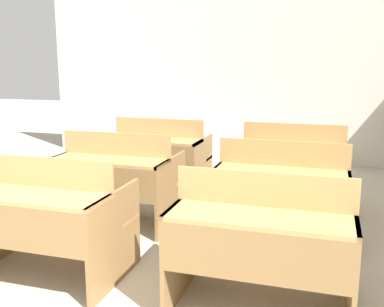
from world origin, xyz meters
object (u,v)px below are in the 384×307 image
bench_third_right (292,163)px  bench_front_left (44,217)px  bench_second_left (117,178)px  bench_second_right (282,191)px  bench_third_left (159,155)px  bench_front_right (262,241)px

bench_third_right → bench_front_left: bearing=-124.1°
bench_front_left → bench_third_right: 2.86m
bench_third_right → bench_second_left: bearing=-143.7°
bench_second_left → bench_third_right: size_ratio=1.00×
bench_second_right → bench_third_left: bearing=144.7°
bench_third_left → bench_third_right: bearing=0.9°
bench_front_right → bench_third_left: 2.83m
bench_second_left → bench_second_right: same height
bench_second_right → bench_third_right: (-0.00, 1.17, 0.00)m
bench_front_right → bench_third_right: size_ratio=1.00×
bench_front_left → bench_third_left: bearing=90.2°
bench_front_right → bench_second_left: (-1.61, 1.17, 0.00)m
bench_second_left → bench_second_right: size_ratio=1.00×
bench_third_right → bench_front_right: bearing=-89.9°
bench_front_left → bench_third_right: bearing=55.9°
bench_third_left → bench_front_right: bearing=-55.2°
bench_front_right → bench_second_right: 1.18m
bench_front_right → bench_second_left: size_ratio=1.00×
bench_second_left → bench_third_left: (-0.01, 1.15, 0.00)m
bench_front_left → bench_third_left: size_ratio=1.00×
bench_front_right → bench_second_right: size_ratio=1.00×
bench_second_left → bench_second_right: (1.61, 0.01, 0.00)m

